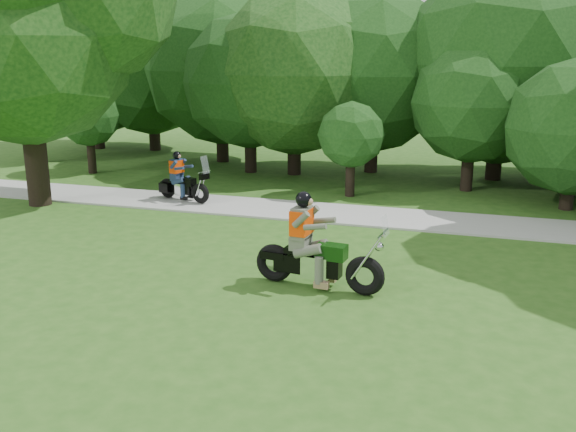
# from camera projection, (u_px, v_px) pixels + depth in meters

# --- Properties ---
(ground) EXTENTS (100.00, 100.00, 0.00)m
(ground) POSITION_uv_depth(u_px,v_px,m) (314.00, 336.00, 10.82)
(ground) COLOR #2A5919
(ground) RESTS_ON ground
(walkway) EXTENTS (60.00, 2.20, 0.06)m
(walkway) POSITION_uv_depth(u_px,v_px,m) (387.00, 217.00, 18.20)
(walkway) COLOR #A9A9A3
(walkway) RESTS_ON ground
(tree_line) EXTENTS (39.33, 11.78, 7.75)m
(tree_line) POSITION_uv_depth(u_px,v_px,m) (449.00, 74.00, 23.32)
(tree_line) COLOR black
(tree_line) RESTS_ON ground
(big_tree_west) EXTENTS (8.64, 6.56, 9.96)m
(big_tree_west) POSITION_uv_depth(u_px,v_px,m) (28.00, 10.00, 18.70)
(big_tree_west) COLOR black
(big_tree_west) RESTS_ON ground
(chopper_motorcycle) EXTENTS (2.76, 0.83, 1.97)m
(chopper_motorcycle) POSITION_uv_depth(u_px,v_px,m) (312.00, 253.00, 12.84)
(chopper_motorcycle) COLOR black
(chopper_motorcycle) RESTS_ON ground
(touring_motorcycle) EXTENTS (1.98, 1.01, 1.54)m
(touring_motorcycle) POSITION_uv_depth(u_px,v_px,m) (180.00, 183.00, 20.02)
(touring_motorcycle) COLOR black
(touring_motorcycle) RESTS_ON walkway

